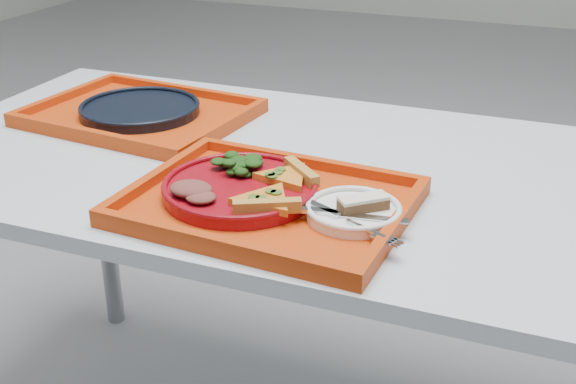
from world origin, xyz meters
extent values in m
cube|color=silver|center=(0.00, 0.00, 0.73)|extent=(1.60, 0.80, 0.03)
cylinder|color=gray|center=(-0.72, 0.32, 0.36)|extent=(0.05, 0.05, 0.72)
cube|color=#B43309|center=(0.01, -0.20, 0.76)|extent=(0.47, 0.38, 0.01)
cube|color=#B43309|center=(-0.43, 0.10, 0.76)|extent=(0.48, 0.40, 0.01)
cylinder|color=maroon|center=(-0.05, -0.19, 0.77)|extent=(0.26, 0.26, 0.02)
cylinder|color=white|center=(0.15, -0.20, 0.77)|extent=(0.15, 0.15, 0.01)
cylinder|color=black|center=(-0.43, 0.10, 0.77)|extent=(0.26, 0.26, 0.02)
ellipsoid|color=black|center=(-0.08, -0.14, 0.80)|extent=(0.08, 0.07, 0.04)
ellipsoid|color=brown|center=(-0.11, -0.26, 0.79)|extent=(0.07, 0.06, 0.02)
cube|color=#502A1A|center=(0.17, -0.20, 0.78)|extent=(0.08, 0.07, 0.02)
cube|color=beige|center=(0.17, -0.20, 0.80)|extent=(0.08, 0.07, 0.01)
cube|color=silver|center=(0.15, -0.23, 0.78)|extent=(0.19, 0.04, 0.01)
cube|color=silver|center=(0.15, -0.25, 0.78)|extent=(0.18, 0.10, 0.01)
camera|label=1|loc=(0.42, -1.18, 1.28)|focal=45.00mm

